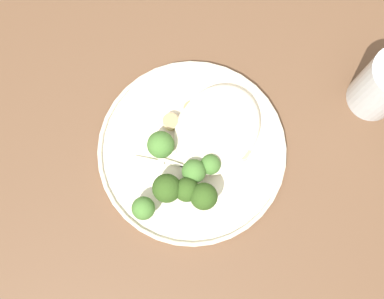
{
  "coord_description": "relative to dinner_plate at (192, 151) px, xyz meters",
  "views": [
    {
      "loc": [
        0.17,
        0.07,
        1.52
      ],
      "look_at": [
        0.04,
        -0.02,
        0.76
      ],
      "focal_mm": 47.84,
      "sensor_mm": 36.0,
      "label": 1
    }
  ],
  "objects": [
    {
      "name": "wooden_dining_table",
      "position": [
        -0.04,
        0.02,
        -0.09
      ],
      "size": [
        1.4,
        1.0,
        0.74
      ],
      "color": "brown",
      "rests_on": "ground"
    },
    {
      "name": "broccoli_floret_right_tilted",
      "position": [
        0.06,
        0.03,
        0.04
      ],
      "size": [
        0.04,
        0.04,
        0.06
      ],
      "color": "#89A356",
      "rests_on": "dinner_plate"
    },
    {
      "name": "broccoli_floret_split_head",
      "position": [
        0.03,
        0.02,
        0.03
      ],
      "size": [
        0.04,
        0.04,
        0.05
      ],
      "color": "#7A994C",
      "rests_on": "dinner_plate"
    },
    {
      "name": "onion_sliver_pale_crescent",
      "position": [
        0.01,
        -0.01,
        0.01
      ],
      "size": [
        0.03,
        0.04,
        0.0
      ],
      "primitive_type": "cube",
      "rotation": [
        0.0,
        0.0,
        5.23
      ],
      "color": "silver",
      "rests_on": "dinner_plate"
    },
    {
      "name": "onion_sliver_long_sliver",
      "position": [
        0.03,
        -0.01,
        0.01
      ],
      "size": [
        0.02,
        0.05,
        0.0
      ],
      "primitive_type": "cube",
      "rotation": [
        0.0,
        0.0,
        1.82
      ],
      "color": "silver",
      "rests_on": "dinner_plate"
    },
    {
      "name": "noodle_bed",
      "position": [
        -0.05,
        0.01,
        0.02
      ],
      "size": [
        0.15,
        0.12,
        0.03
      ],
      "color": "beige",
      "rests_on": "dinner_plate"
    },
    {
      "name": "seared_scallop_large_seared",
      "position": [
        0.01,
        0.01,
        0.01
      ],
      "size": [
        0.03,
        0.03,
        0.02
      ],
      "color": "#DBB77A",
      "rests_on": "dinner_plate"
    },
    {
      "name": "broccoli_floret_left_leaning",
      "position": [
        0.01,
        0.04,
        0.03
      ],
      "size": [
        0.03,
        0.03,
        0.04
      ],
      "color": "#89A356",
      "rests_on": "dinner_plate"
    },
    {
      "name": "onion_sliver_curled_piece",
      "position": [
        0.05,
        -0.05,
        0.01
      ],
      "size": [
        0.02,
        0.05,
        0.0
      ],
      "primitive_type": "cube",
      "rotation": [
        0.0,
        0.0,
        1.94
      ],
      "color": "silver",
      "rests_on": "dinner_plate"
    },
    {
      "name": "water_glass",
      "position": [
        -0.23,
        0.19,
        0.04
      ],
      "size": [
        0.08,
        0.08,
        0.12
      ],
      "color": "silver",
      "rests_on": "wooden_dining_table"
    },
    {
      "name": "seared_scallop_left_edge",
      "position": [
        -0.06,
        -0.01,
        0.01
      ],
      "size": [
        0.04,
        0.04,
        0.01
      ],
      "color": "#E5C689",
      "rests_on": "dinner_plate"
    },
    {
      "name": "dinner_plate",
      "position": [
        0.0,
        0.0,
        0.0
      ],
      "size": [
        0.29,
        0.29,
        0.02
      ],
      "color": "beige",
      "rests_on": "wooden_dining_table"
    },
    {
      "name": "seared_scallop_half_hidden",
      "position": [
        -0.04,
        0.07,
        0.01
      ],
      "size": [
        0.02,
        0.02,
        0.02
      ],
      "color": "beige",
      "rests_on": "dinner_plate"
    },
    {
      "name": "broccoli_floret_tall_stalk",
      "position": [
        0.02,
        -0.04,
        0.04
      ],
      "size": [
        0.04,
        0.04,
        0.06
      ],
      "color": "#7A994C",
      "rests_on": "dinner_plate"
    },
    {
      "name": "seared_scallop_front_small",
      "position": [
        -0.02,
        -0.05,
        0.01
      ],
      "size": [
        0.03,
        0.03,
        0.02
      ],
      "color": "#E5C689",
      "rests_on": "dinner_plate"
    },
    {
      "name": "broccoli_floret_front_edge",
      "position": [
        0.05,
        0.05,
        0.04
      ],
      "size": [
        0.04,
        0.04,
        0.06
      ],
      "color": "#7A994C",
      "rests_on": "dinner_plate"
    },
    {
      "name": "seared_scallop_tilted_round",
      "position": [
        -0.05,
        -0.04,
        0.01
      ],
      "size": [
        0.02,
        0.02,
        0.02
      ],
      "color": "#DBB77A",
      "rests_on": "dinner_plate"
    },
    {
      "name": "ground",
      "position": [
        -0.04,
        0.02,
        -0.75
      ],
      "size": [
        6.0,
        6.0,
        0.0
      ],
      "primitive_type": "plane",
      "color": "#2D2B28"
    },
    {
      "name": "broccoli_floret_small_sprig",
      "position": [
        0.11,
        -0.01,
        0.03
      ],
      "size": [
        0.03,
        0.03,
        0.05
      ],
      "color": "#7A994C",
      "rests_on": "dinner_plate"
    },
    {
      "name": "broccoli_floret_near_rim",
      "position": [
        0.07,
        0.0,
        0.04
      ],
      "size": [
        0.04,
        0.04,
        0.06
      ],
      "color": "#7A994C",
      "rests_on": "dinner_plate"
    },
    {
      "name": "onion_sliver_short_strip",
      "position": [
        0.05,
        0.01,
        0.01
      ],
      "size": [
        0.05,
        0.04,
        0.0
      ],
      "primitive_type": "cube",
      "rotation": [
        0.0,
        0.0,
        3.8
      ],
      "color": "silver",
      "rests_on": "dinner_plate"
    }
  ]
}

